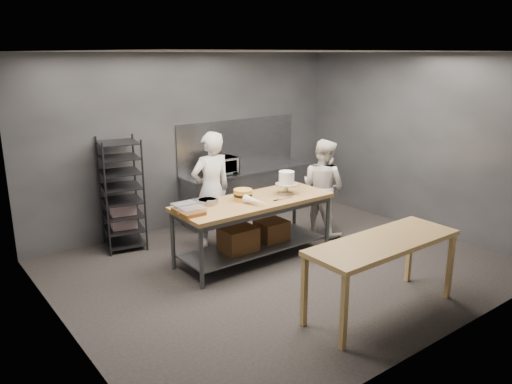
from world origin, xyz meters
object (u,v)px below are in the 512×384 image
work_table (254,223)px  speed_rack (122,195)px  near_counter (383,247)px  chef_right (323,187)px  chef_behind (211,190)px  microwave (222,166)px  frosted_cake_stand (286,180)px  layer_cake (243,195)px

work_table → speed_rack: bearing=129.5°
near_counter → chef_right: bearing=60.4°
chef_behind → microwave: size_ratio=3.40×
chef_behind → frosted_cake_stand: (0.81, -0.85, 0.22)m
speed_rack → chef_right: bearing=-26.0°
near_counter → microwave: 3.88m
chef_right → layer_cake: (-1.72, -0.10, 0.19)m
speed_rack → microwave: (1.91, 0.08, 0.19)m
microwave → layer_cake: (-0.69, -1.61, -0.05)m
chef_behind → microwave: bearing=-129.1°
speed_rack → microwave: size_ratio=3.23×
work_table → chef_behind: chef_behind is taller
near_counter → chef_behind: 3.02m
chef_right → microwave: 1.85m
speed_rack → chef_behind: 1.39m
near_counter → speed_rack: 4.11m
speed_rack → chef_right: (2.94, -1.43, -0.04)m
work_table → layer_cake: layer_cake is taller
frosted_cake_stand → layer_cake: bearing=170.3°
work_table → speed_rack: (-1.34, 1.62, 0.28)m
speed_rack → chef_right: size_ratio=1.08×
work_table → near_counter: work_table is taller
frosted_cake_stand → layer_cake: (-0.72, 0.12, -0.14)m
speed_rack → near_counter: bearing=-67.1°
chef_behind → layer_cake: chef_behind is taller
work_table → frosted_cake_stand: (0.60, -0.03, 0.56)m
chef_behind → work_table: bearing=106.4°
work_table → frosted_cake_stand: 0.82m
chef_right → frosted_cake_stand: bearing=92.1°
near_counter → chef_right: 2.70m
speed_rack → microwave: bearing=2.4°
chef_right → layer_cake: chef_right is taller
chef_right → work_table: bearing=86.3°
work_table → chef_behind: size_ratio=1.30×
layer_cake → speed_rack: bearing=128.4°
work_table → frosted_cake_stand: bearing=-3.2°
work_table → chef_behind: bearing=104.4°
near_counter → work_table: bearing=96.9°
speed_rack → chef_right: 3.27m
chef_behind → frosted_cake_stand: size_ratio=5.29×
speed_rack → layer_cake: bearing=-51.6°
chef_behind → frosted_cake_stand: bearing=135.6°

